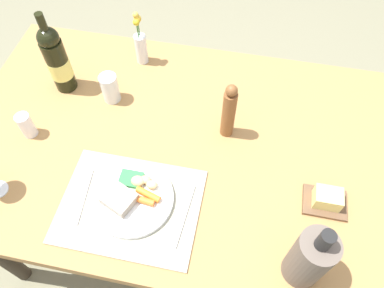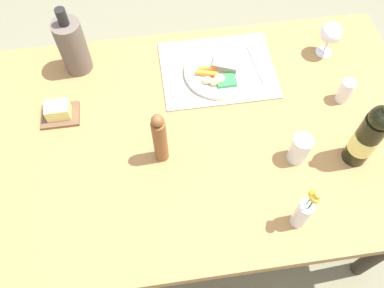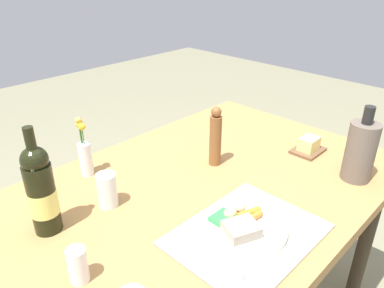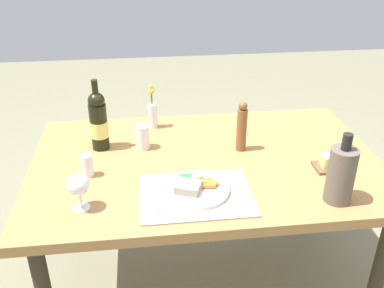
% 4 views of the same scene
% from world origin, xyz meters
% --- Properties ---
extents(ground_plane, '(8.00, 8.00, 0.00)m').
position_xyz_m(ground_plane, '(0.00, 0.00, 0.00)').
color(ground_plane, '#7A775B').
extents(dining_table, '(1.48, 0.95, 0.73)m').
position_xyz_m(dining_table, '(0.00, 0.00, 0.66)').
color(dining_table, '#A47743').
rests_on(dining_table, ground_plane).
extents(placemat, '(0.42, 0.32, 0.01)m').
position_xyz_m(placemat, '(-0.08, -0.26, 0.74)').
color(placemat, '#9E9B84').
rests_on(placemat, dining_table).
extents(dinner_plate, '(0.25, 0.25, 0.05)m').
position_xyz_m(dinner_plate, '(-0.08, -0.24, 0.75)').
color(dinner_plate, white).
rests_on(dinner_plate, placemat).
extents(fork, '(0.04, 0.19, 0.00)m').
position_xyz_m(fork, '(-0.23, -0.26, 0.74)').
color(fork, silver).
rests_on(fork, placemat).
extents(knife, '(0.03, 0.21, 0.00)m').
position_xyz_m(knife, '(0.09, -0.26, 0.74)').
color(knife, silver).
rests_on(knife, placemat).
extents(water_tumbler, '(0.06, 0.06, 0.11)m').
position_xyz_m(water_tumbler, '(-0.26, 0.14, 0.78)').
color(water_tumbler, silver).
rests_on(water_tumbler, dining_table).
extents(cooler_bottle, '(0.10, 0.10, 0.27)m').
position_xyz_m(cooler_bottle, '(0.43, -0.35, 0.84)').
color(cooler_bottle, '#62564C').
rests_on(cooler_bottle, dining_table).
extents(pepper_mill, '(0.04, 0.04, 0.23)m').
position_xyz_m(pepper_mill, '(0.17, 0.07, 0.84)').
color(pepper_mill, brown).
rests_on(pepper_mill, dining_table).
extents(wine_glass, '(0.08, 0.08, 0.14)m').
position_xyz_m(wine_glass, '(-0.49, -0.29, 0.83)').
color(wine_glass, white).
rests_on(wine_glass, dining_table).
extents(salt_shaker, '(0.05, 0.05, 0.09)m').
position_xyz_m(salt_shaker, '(-0.49, -0.07, 0.78)').
color(salt_shaker, white).
rests_on(salt_shaker, dining_table).
extents(flower_vase, '(0.05, 0.05, 0.22)m').
position_xyz_m(flower_vase, '(-0.21, 0.35, 0.81)').
color(flower_vase, silver).
rests_on(flower_vase, dining_table).
extents(wine_bottle, '(0.08, 0.08, 0.32)m').
position_xyz_m(wine_bottle, '(-0.45, 0.17, 0.86)').
color(wine_bottle, black).
rests_on(wine_bottle, dining_table).
extents(butter_dish, '(0.13, 0.10, 0.06)m').
position_xyz_m(butter_dish, '(0.50, -0.13, 0.76)').
color(butter_dish, brown).
rests_on(butter_dish, dining_table).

